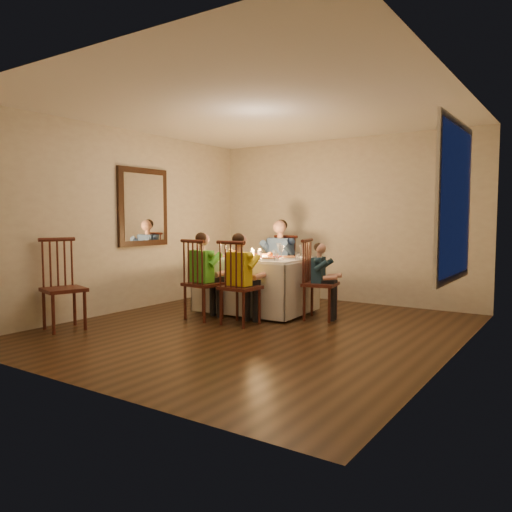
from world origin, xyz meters
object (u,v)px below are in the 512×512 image
Objects in this scene: chair_extra at (65,330)px; child_green at (204,319)px; chair_end at (320,319)px; serving_bowl at (234,253)px; chair_near_right at (240,325)px; dining_table at (256,273)px; chair_adult at (279,303)px; child_yellow at (240,325)px; chair_near_left at (204,319)px; adult at (279,303)px; child_teal at (320,319)px.

child_green is at bearing -18.44° from chair_extra.
serving_bowl reaches higher than chair_end.
chair_near_right is 0.97× the size of chair_extra.
chair_near_right is 1.10m from chair_end.
dining_table is at bearing -12.98° from chair_extra.
chair_end is (1.10, -0.78, 0.00)m from chair_adult.
chair_end is 1.10m from child_yellow.
serving_bowl is (0.73, 2.45, 0.81)m from chair_extra.
chair_near_left is 0.81× the size of adult.
chair_near_right is at bearing -174.72° from child_green.
dining_table reaches higher than child_teal.
chair_end is 3.21m from chair_extra.
chair_adult is 1.00× the size of chair_end.
adult is 1.29× the size of child_teal.
serving_bowl is at bearing -0.02° from chair_extra.
child_yellow reaches higher than chair_near_left.
chair_extra is at bearing -110.86° from chair_adult.
adult is at bearing -74.24° from chair_near_right.
adult reaches higher than chair_near_left.
chair_near_left is at bearing 112.85° from chair_end.
serving_bowl is at bearing -48.91° from child_yellow.
child_yellow is (0.60, -0.00, 0.00)m from chair_near_left.
child_yellow is 5.36× the size of serving_bowl.
chair_near_right is 0.93× the size of child_green.
chair_near_left is 0.00m from child_green.
chair_end is 0.81× the size of adult.
chair_near_left is 0.92× the size of child_yellow.
child_green is at bearing -111.46° from dining_table.
chair_adult is 1.10m from serving_bowl.
chair_adult and chair_end have the same top height.
dining_table reaches higher than chair_near_right.
child_teal is (0.00, 0.00, 0.00)m from chair_end.
chair_extra is (-2.28, -2.27, 0.00)m from chair_end.
child_green is at bearing -0.00° from chair_near_left.
dining_table is 1.53× the size of child_teal.
dining_table is 1.40× the size of chair_extra.
child_teal is at bearing -6.61° from serving_bowl.
child_teal is at bearing -140.81° from chair_near_left.
chair_extra is 2.68m from serving_bowl.
serving_bowl is at bearing 72.45° from child_teal.
chair_extra is (-1.27, -2.24, -0.56)m from dining_table.
chair_end is (1.28, 0.86, 0.00)m from chair_near_left.
dining_table is at bearing -82.92° from adult.
chair_extra is 0.84× the size of adult.
child_teal is 1.75m from serving_bowl.
chair_end reaches higher than child_teal.
child_green reaches higher than child_teal.
chair_adult is 0.93× the size of child_green.
chair_near_right is at bearing -75.65° from chair_adult.
child_teal is at bearing -140.81° from child_green.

